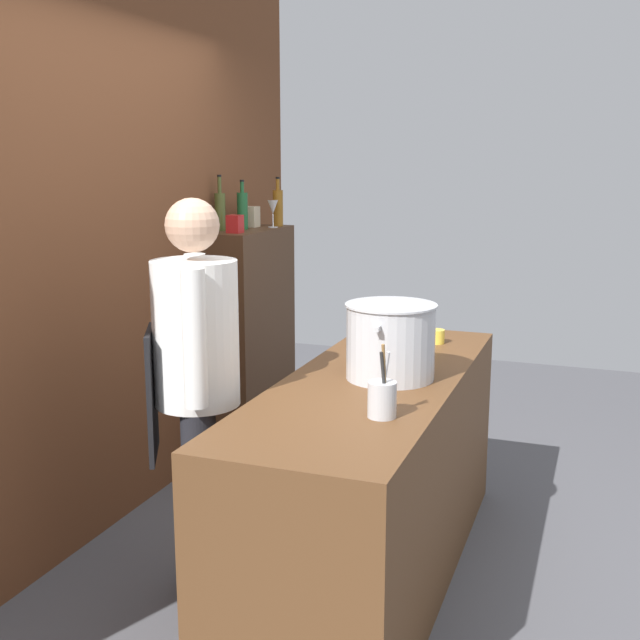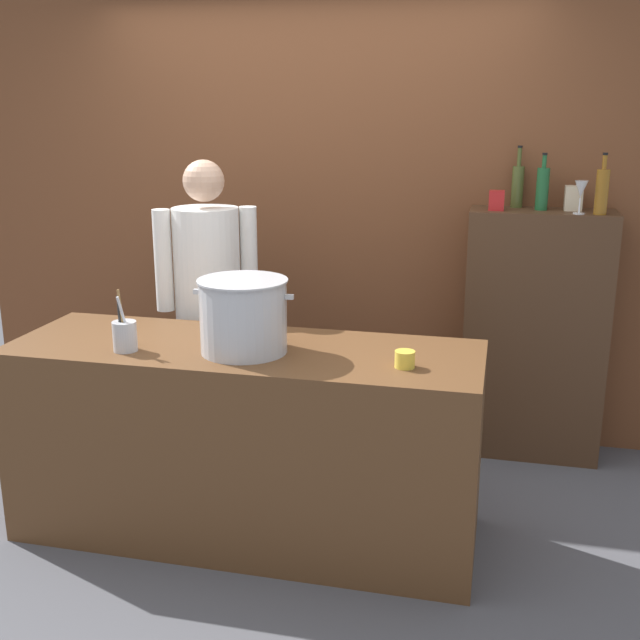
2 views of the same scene
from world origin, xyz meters
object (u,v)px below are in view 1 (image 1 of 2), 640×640
spice_tin_cream (251,217)px  wine_bottle_amber (278,207)px  wine_glass_tall (273,208)px  spice_tin_red (235,224)px  wine_bottle_olive (220,210)px  butter_jar (436,336)px  chef (196,374)px  stockpot_large (391,341)px  wine_bottle_green (242,210)px  utensil_crock (382,398)px

spice_tin_cream → wine_bottle_amber: bearing=-46.9°
wine_glass_tall → spice_tin_red: size_ratio=1.65×
wine_bottle_olive → wine_glass_tall: size_ratio=1.94×
wine_bottle_olive → wine_glass_tall: wine_bottle_olive is taller
butter_jar → wine_bottle_amber: wine_bottle_amber is taller
chef → wine_glass_tall: bearing=166.0°
stockpot_large → wine_bottle_olive: bearing=50.7°
butter_jar → wine_bottle_green: 1.54m
wine_bottle_green → wine_glass_tall: (0.18, -0.12, 0.00)m
wine_bottle_olive → spice_tin_cream: wine_bottle_olive is taller
spice_tin_cream → wine_bottle_olive: bearing=167.5°
wine_bottle_amber → spice_tin_red: wine_bottle_amber is taller
wine_bottle_green → spice_tin_cream: size_ratio=2.32×
utensil_crock → wine_glass_tall: 2.36m
utensil_crock → butter_jar: 1.20m
wine_bottle_amber → spice_tin_cream: size_ratio=2.40×
butter_jar → spice_tin_red: 1.39m
stockpot_large → spice_tin_red: spice_tin_red is taller
wine_bottle_olive → wine_glass_tall: 0.37m
stockpot_large → spice_tin_cream: (1.40, 1.30, 0.39)m
stockpot_large → wine_bottle_amber: 1.97m
wine_bottle_green → spice_tin_red: size_ratio=2.89×
stockpot_large → butter_jar: 0.71m
stockpot_large → wine_glass_tall: bearing=39.0°
utensil_crock → wine_bottle_green: size_ratio=0.91×
utensil_crock → wine_bottle_olive: 2.24m
wine_glass_tall → wine_bottle_amber: bearing=5.4°
spice_tin_cream → wine_glass_tall: bearing=-81.4°
spice_tin_red → spice_tin_cream: (0.39, 0.08, 0.01)m
wine_glass_tall → spice_tin_cream: size_ratio=1.32×
chef → spice_tin_cream: chef is taller
stockpot_large → butter_jar: stockpot_large is taller
butter_jar → wine_glass_tall: (0.72, 1.20, 0.57)m
chef → wine_bottle_green: (1.67, 0.59, 0.54)m
stockpot_large → spice_tin_red: bearing=50.3°
wine_bottle_green → wine_bottle_amber: bearing=-21.2°
butter_jar → wine_bottle_amber: 1.57m
stockpot_large → utensil_crock: (-0.50, -0.11, -0.09)m
chef → stockpot_large: 0.81m
utensil_crock → butter_jar: bearing=2.8°
chef → wine_glass_tall: chef is taller
wine_glass_tall → spice_tin_cream: wine_glass_tall is taller
wine_glass_tall → utensil_crock: bearing=-146.7°
wine_bottle_olive → utensil_crock: bearing=-137.7°
chef → wine_bottle_amber: size_ratio=5.37×
chef → utensil_crock: chef is taller
spice_tin_red → wine_bottle_amber: bearing=-5.3°
utensil_crock → spice_tin_red: size_ratio=2.63×
wine_bottle_green → spice_tin_cream: (0.16, 0.02, -0.05)m
wine_bottle_green → spice_tin_cream: 0.17m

